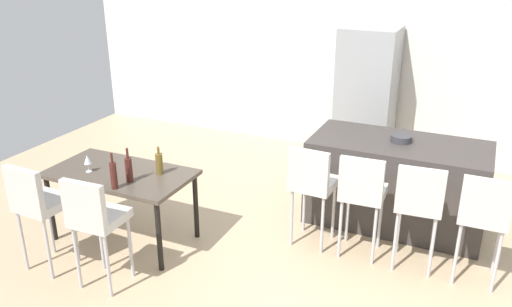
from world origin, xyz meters
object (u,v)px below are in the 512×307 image
Objects in this scene: bar_chair_far at (484,213)px; dining_chair_far at (94,216)px; wine_bottle_far at (129,169)px; refrigerator at (366,98)px; dining_table at (121,179)px; wine_glass_left at (87,160)px; fruit_bowl at (401,138)px; dining_chair_near at (37,201)px; wine_bottle_inner at (159,163)px; wine_bottle_right at (114,175)px; bar_chair_left at (312,181)px; bar_chair_right at (419,201)px; kitchen_island at (396,183)px; bar_chair_middle at (362,190)px.

bar_chair_far and dining_chair_far have the same top height.
refrigerator reaches higher than wine_bottle_far.
bar_chair_far is at bearing -55.98° from refrigerator.
wine_bottle_far reaches higher than dining_table.
dining_chair_far is 6.03× the size of wine_glass_left.
wine_glass_left is at bearing -148.90° from fruit_bowl.
fruit_bowl is at bearing 135.92° from bar_chair_far.
bar_chair_far is at bearing -44.08° from fruit_bowl.
dining_chair_near is at bearing -113.25° from dining_table.
wine_bottle_inner is at bearing 85.91° from dining_chair_far.
wine_glass_left is (-0.48, 0.20, -0.01)m from wine_bottle_right.
bar_chair_left is 1.00m from bar_chair_right.
bar_chair_right and dining_chair_near have the same top height.
wine_glass_left is at bearing -159.65° from wine_bottle_inner.
dining_chair_far is at bearing -149.75° from bar_chair_right.
kitchen_island is 2.47m from wine_bottle_inner.
dining_table is (-2.23, -0.67, -0.03)m from bar_chair_middle.
bar_chair_right and dining_chair_far have the same top height.
dining_table is 1.35× the size of dining_chair_near.
fruit_bowl reaches higher than wine_glass_left.
kitchen_island is 5.41× the size of wine_bottle_far.
bar_chair_far is at bearing -0.00° from bar_chair_left.
wine_bottle_right is at bearing -162.28° from bar_chair_far.
refrigerator reaches higher than dining_table.
kitchen_island is 2.75m from wine_bottle_far.
bar_chair_right reaches higher than kitchen_island.
bar_chair_right is 1.00× the size of dining_chair_far.
bar_chair_far is at bearing 10.63° from wine_bottle_inner.
fruit_bowl is (2.41, 1.50, 0.29)m from dining_table.
kitchen_island is 1.71× the size of dining_chair_far.
dining_chair_near is 6.03× the size of wine_glass_left.
dining_table is 0.36m from wine_glass_left.
refrigerator reaches higher than wine_bottle_right.
dining_chair_near is at bearing -128.93° from wine_bottle_inner.
kitchen_island is at bearing 112.01° from bar_chair_right.
wine_bottle_far reaches higher than wine_glass_left.
wine_bottle_far reaches higher than fruit_bowl.
wine_glass_left is 0.09× the size of refrigerator.
bar_chair_middle is 0.51m from bar_chair_right.
bar_chair_middle is 2.64m from wine_glass_left.
bar_chair_far is at bearing 25.56° from dining_chair_far.
bar_chair_far reaches higher than dining_table.
bar_chair_middle is 2.27m from wine_bottle_right.
dining_table is 8.12× the size of wine_glass_left.
wine_glass_left is at bearing -158.74° from bar_chair_left.
wine_bottle_inner is at bearing -145.83° from fruit_bowl.
bar_chair_right is at bearing 0.01° from bar_chair_middle.
dining_chair_far is 4.82× the size of fruit_bowl.
bar_chair_middle reaches higher than wine_bottle_inner.
bar_chair_left is at bearing -88.64° from refrigerator.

